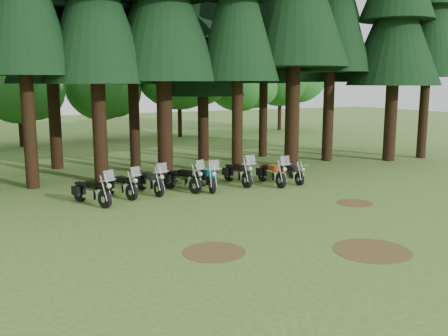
# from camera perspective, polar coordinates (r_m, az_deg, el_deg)

# --- Properties ---
(ground) EXTENTS (120.00, 120.00, 0.00)m
(ground) POSITION_cam_1_polar(r_m,az_deg,el_deg) (17.27, 4.76, -6.05)
(ground) COLOR #416826
(ground) RESTS_ON ground
(pine_back_4) EXTENTS (4.94, 4.94, 13.78)m
(pine_back_4) POSITION_cam_1_polar(r_m,az_deg,el_deg) (30.38, -2.47, 16.49)
(pine_back_4) COLOR black
(pine_back_4) RESTS_ON ground
(pine_back_6) EXTENTS (4.59, 4.59, 16.58)m
(pine_back_6) POSITION_cam_1_polar(r_m,az_deg,el_deg) (35.27, 12.37, 18.10)
(pine_back_6) COLOR black
(pine_back_6) RESTS_ON ground
(decid_3) EXTENTS (6.12, 5.95, 7.65)m
(decid_3) POSITION_cam_1_polar(r_m,az_deg,el_deg) (39.30, -22.04, 8.82)
(decid_3) COLOR black
(decid_3) RESTS_ON ground
(decid_4) EXTENTS (5.93, 5.76, 7.41)m
(decid_4) POSITION_cam_1_polar(r_m,az_deg,el_deg) (41.64, -13.48, 9.08)
(decid_4) COLOR black
(decid_4) RESTS_ON ground
(decid_5) EXTENTS (8.45, 8.21, 10.56)m
(decid_5) POSITION_cam_1_polar(r_m,az_deg,el_deg) (43.30, -4.57, 11.79)
(decid_5) COLOR black
(decid_5) RESTS_ON ground
(decid_6) EXTENTS (7.06, 6.86, 8.82)m
(decid_6) POSITION_cam_1_polar(r_m,az_deg,el_deg) (47.42, 2.21, 10.40)
(decid_6) COLOR black
(decid_6) RESTS_ON ground
(decid_7) EXTENTS (8.44, 8.20, 10.55)m
(decid_7) POSITION_cam_1_polar(r_m,az_deg,el_deg) (49.77, 7.00, 11.48)
(decid_7) COLOR black
(decid_7) RESTS_ON ground
(dirt_patch_0) EXTENTS (1.80, 1.80, 0.01)m
(dirt_patch_0) POSITION_cam_1_polar(r_m,az_deg,el_deg) (14.19, -1.14, -9.57)
(dirt_patch_0) COLOR #4C3D1E
(dirt_patch_0) RESTS_ON ground
(dirt_patch_1) EXTENTS (1.40, 1.40, 0.01)m
(dirt_patch_1) POSITION_cam_1_polar(r_m,az_deg,el_deg) (20.36, 14.71, -3.89)
(dirt_patch_1) COLOR #4C3D1E
(dirt_patch_1) RESTS_ON ground
(dirt_patch_2) EXTENTS (2.20, 2.20, 0.01)m
(dirt_patch_2) POSITION_cam_1_polar(r_m,az_deg,el_deg) (14.90, 16.55, -9.03)
(dirt_patch_2) COLOR #4C3D1E
(dirt_patch_2) RESTS_ON ground
(motorcycle_0) EXTENTS (1.15, 2.31, 1.49)m
(motorcycle_0) POSITION_cam_1_polar(r_m,az_deg,el_deg) (19.98, -14.85, -2.69)
(motorcycle_0) COLOR black
(motorcycle_0) RESTS_ON ground
(motorcycle_1) EXTENTS (1.01, 2.20, 1.41)m
(motorcycle_1) POSITION_cam_1_polar(r_m,az_deg,el_deg) (20.98, -11.78, -2.06)
(motorcycle_1) COLOR black
(motorcycle_1) RESTS_ON ground
(motorcycle_2) EXTENTS (0.59, 2.34, 1.47)m
(motorcycle_2) POSITION_cam_1_polar(r_m,az_deg,el_deg) (21.52, -8.45, -1.61)
(motorcycle_2) COLOR black
(motorcycle_2) RESTS_ON ground
(motorcycle_3) EXTENTS (1.10, 2.33, 1.50)m
(motorcycle_3) POSITION_cam_1_polar(r_m,az_deg,el_deg) (21.80, -4.78, -1.36)
(motorcycle_3) COLOR black
(motorcycle_3) RESTS_ON ground
(motorcycle_4) EXTENTS (0.75, 2.37, 1.49)m
(motorcycle_4) POSITION_cam_1_polar(r_m,az_deg,el_deg) (22.05, -1.91, -1.21)
(motorcycle_4) COLOR black
(motorcycle_4) RESTS_ON ground
(motorcycle_5) EXTENTS (0.45, 2.42, 1.53)m
(motorcycle_5) POSITION_cam_1_polar(r_m,az_deg,el_deg) (23.12, 1.57, -0.66)
(motorcycle_5) COLOR black
(motorcycle_5) RESTS_ON ground
(motorcycle_6) EXTENTS (0.47, 2.40, 1.51)m
(motorcycle_6) POSITION_cam_1_polar(r_m,az_deg,el_deg) (23.17, 5.47, -0.70)
(motorcycle_6) COLOR black
(motorcycle_6) RESTS_ON ground
(motorcycle_7) EXTENTS (0.28, 2.02, 0.82)m
(motorcycle_7) POSITION_cam_1_polar(r_m,az_deg,el_deg) (23.79, 7.60, -0.67)
(motorcycle_7) COLOR black
(motorcycle_7) RESTS_ON ground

